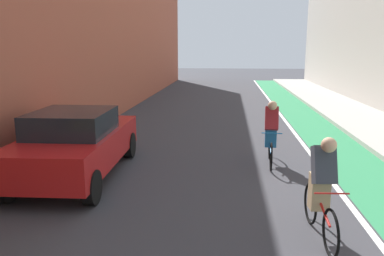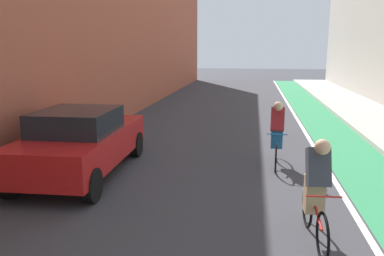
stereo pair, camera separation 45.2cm
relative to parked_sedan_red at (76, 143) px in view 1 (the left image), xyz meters
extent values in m
plane|color=#38383D|center=(3.15, 5.97, -0.78)|extent=(86.23, 86.23, 0.00)
cube|color=#2D8451|center=(6.55, 7.97, -0.78)|extent=(1.60, 39.19, 0.00)
cube|color=white|center=(5.65, 7.97, -0.78)|extent=(0.12, 39.19, 0.00)
cube|color=#A8A59E|center=(8.72, 7.97, -0.71)|extent=(2.75, 39.19, 0.14)
cube|color=red|center=(0.00, 0.05, -0.10)|extent=(1.95, 4.34, 0.70)
cube|color=black|center=(0.01, -0.17, 0.47)|extent=(1.65, 1.85, 0.55)
cylinder|color=black|center=(-0.88, 1.61, -0.45)|extent=(0.24, 0.67, 0.66)
cylinder|color=black|center=(0.76, 1.66, -0.45)|extent=(0.24, 0.67, 0.66)
cylinder|color=black|center=(-0.77, -1.57, -0.45)|extent=(0.24, 0.67, 0.66)
cylinder|color=black|center=(0.87, -1.52, -0.45)|extent=(0.24, 0.67, 0.66)
torus|color=black|center=(4.81, -2.97, -0.44)|extent=(0.08, 0.69, 0.68)
torus|color=black|center=(4.74, -1.92, -0.44)|extent=(0.08, 0.69, 0.68)
cylinder|color=red|center=(4.78, -2.45, -0.22)|extent=(0.10, 0.96, 0.33)
cylinder|color=red|center=(4.77, -2.27, -0.14)|extent=(0.04, 0.12, 0.55)
cylinder|color=red|center=(4.81, -2.89, 0.11)|extent=(0.48, 0.05, 0.02)
cube|color=tan|center=(4.77, -2.34, -0.07)|extent=(0.29, 0.26, 0.56)
cube|color=#333842|center=(4.78, -2.47, 0.39)|extent=(0.34, 0.42, 0.60)
sphere|color=tan|center=(4.79, -2.63, 0.73)|extent=(0.22, 0.22, 0.22)
cube|color=beige|center=(4.77, -2.35, 0.41)|extent=(0.28, 0.29, 0.39)
torus|color=black|center=(4.39, 0.85, -0.44)|extent=(0.09, 0.68, 0.68)
torus|color=black|center=(4.46, 1.90, -0.44)|extent=(0.09, 0.68, 0.68)
cylinder|color=#1966A5|center=(4.43, 1.38, -0.22)|extent=(0.10, 0.96, 0.33)
cylinder|color=#1966A5|center=(4.44, 1.56, -0.14)|extent=(0.04, 0.12, 0.55)
cylinder|color=#1966A5|center=(4.40, 0.93, 0.11)|extent=(0.48, 0.06, 0.02)
cube|color=#1E598C|center=(4.43, 1.48, -0.07)|extent=(0.30, 0.26, 0.56)
cube|color=maroon|center=(4.43, 1.35, 0.39)|extent=(0.35, 0.42, 0.60)
sphere|color=tan|center=(4.42, 1.20, 0.73)|extent=(0.22, 0.22, 0.22)
cube|color=tan|center=(4.43, 1.48, 0.41)|extent=(0.28, 0.29, 0.39)
camera|label=1|loc=(3.37, -8.05, 2.06)|focal=36.03mm
camera|label=2|loc=(3.82, -7.99, 2.06)|focal=36.03mm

